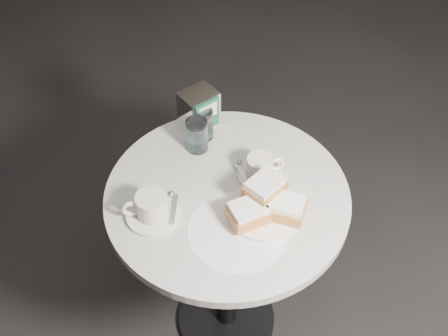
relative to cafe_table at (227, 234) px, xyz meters
The scene contains 9 objects.
ground 0.55m from the cafe_table, ahead, with size 7.00×7.00×0.00m, color black.
cafe_table is the anchor object (origin of this frame).
sugar_spill 0.24m from the cafe_table, 106.11° to the right, with size 0.27×0.27×0.00m, color white.
beignet_plate 0.27m from the cafe_table, 64.22° to the right, with size 0.26×0.26×0.10m.
coffee_cup_left 0.32m from the cafe_table, behind, with size 0.19×0.19×0.08m.
coffee_cup_right 0.26m from the cafe_table, ahead, with size 0.17×0.17×0.07m.
water_glass_left 0.32m from the cafe_table, 88.73° to the left, with size 0.07×0.07×0.11m.
water_glass_right 0.35m from the cafe_table, 79.72° to the left, with size 0.07×0.07×0.10m.
napkin_dispenser 0.40m from the cafe_table, 79.07° to the left, with size 0.12×0.11×0.13m.
Camera 1 is at (-0.49, -0.91, 1.96)m, focal length 45.00 mm.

